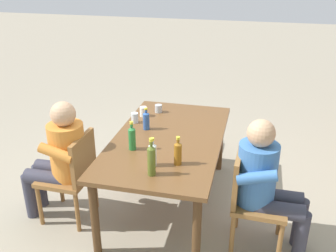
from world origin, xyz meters
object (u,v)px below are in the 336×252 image
at_px(cup_glass, 135,118).
at_px(bottle_clear, 153,154).
at_px(dining_table, 168,145).
at_px(person_in_white_shirt, 266,181).
at_px(bottle_green, 132,138).
at_px(cup_steel, 158,109).
at_px(chair_near_right, 73,173).
at_px(cup_white, 143,112).
at_px(bottle_blue, 146,120).
at_px(backpack_by_far_side, 172,127).
at_px(bottle_olive, 151,159).
at_px(chair_far_right, 250,196).
at_px(person_in_plaid_shirt, 60,155).
at_px(bottle_amber, 178,152).
at_px(backpack_by_near_side, 189,134).

bearing_deg(cup_glass, bottle_clear, 27.42).
bearing_deg(dining_table, person_in_white_shirt, 66.13).
xyz_separation_m(bottle_green, cup_steel, (-0.89, 0.00, -0.07)).
distance_m(chair_near_right, cup_white, 1.00).
xyz_separation_m(person_in_white_shirt, cup_steel, (-0.99, -1.16, 0.13)).
bearing_deg(cup_glass, chair_near_right, -30.10).
height_order(bottle_blue, cup_steel, bottle_blue).
height_order(dining_table, backpack_by_far_side, dining_table).
xyz_separation_m(bottle_olive, backpack_by_far_side, (-2.02, -0.29, -0.65)).
xyz_separation_m(dining_table, chair_near_right, (0.40, -0.80, -0.18)).
bearing_deg(cup_glass, chair_far_right, 61.25).
bearing_deg(cup_white, person_in_plaid_shirt, -31.98).
relative_size(bottle_amber, backpack_by_far_side, 0.52).
xyz_separation_m(person_in_white_shirt, bottle_blue, (-0.54, -1.16, 0.19)).
height_order(bottle_amber, bottle_blue, bottle_amber).
relative_size(chair_near_right, backpack_by_near_side, 2.13).
relative_size(person_in_white_shirt, backpack_by_far_side, 2.47).
bearing_deg(cup_steel, dining_table, 22.72).
bearing_deg(backpack_by_far_side, person_in_white_shirt, 33.79).
distance_m(person_in_white_shirt, bottle_green, 1.18).
bearing_deg(chair_far_right, bottle_amber, -84.12).
relative_size(cup_white, backpack_by_far_side, 0.21).
bearing_deg(dining_table, cup_steel, -157.28).
distance_m(bottle_olive, cup_glass, 1.04).
distance_m(bottle_blue, cup_steel, 0.46).
distance_m(chair_near_right, backpack_by_far_side, 1.85).
bearing_deg(bottle_green, person_in_plaid_shirt, -81.09).
bearing_deg(bottle_olive, person_in_white_shirt, 106.94).
relative_size(chair_near_right, backpack_by_far_side, 1.82).
relative_size(chair_far_right, cup_white, 8.48).
distance_m(bottle_clear, bottle_green, 0.34).
bearing_deg(bottle_blue, bottle_green, 0.07).
bearing_deg(chair_near_right, bottle_amber, 86.68).
bearing_deg(chair_near_right, person_in_white_shirt, 90.07).
bearing_deg(bottle_clear, cup_glass, -152.58).
relative_size(dining_table, bottle_amber, 7.18).
relative_size(chair_near_right, person_in_plaid_shirt, 0.74).
relative_size(chair_near_right, bottle_amber, 3.49).
xyz_separation_m(bottle_amber, cup_steel, (-1.05, -0.44, -0.06)).
height_order(bottle_clear, bottle_amber, same).
relative_size(cup_steel, backpack_by_far_side, 0.18).
bearing_deg(person_in_plaid_shirt, dining_table, 113.87).
relative_size(cup_glass, cup_white, 1.02).
bearing_deg(person_in_white_shirt, dining_table, -113.87).
relative_size(dining_table, person_in_white_shirt, 1.52).
distance_m(cup_glass, backpack_by_near_side, 1.22).
relative_size(chair_far_right, cup_steel, 10.17).
bearing_deg(bottle_green, bottle_blue, -179.93).
height_order(bottle_olive, backpack_by_far_side, bottle_olive).
xyz_separation_m(chair_far_right, bottle_green, (-0.10, -1.05, 0.37)).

